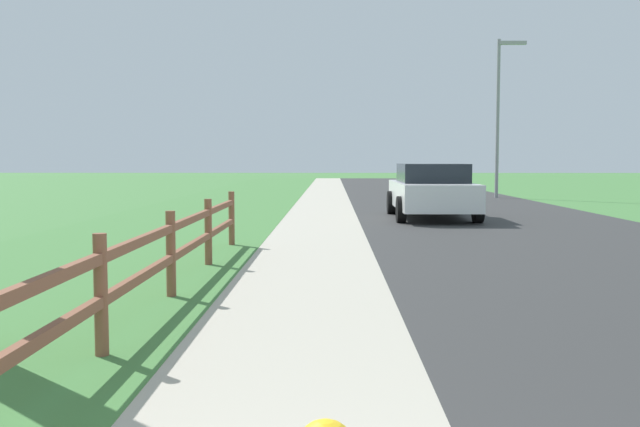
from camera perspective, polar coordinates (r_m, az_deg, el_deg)
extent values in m
plane|color=#457D3D|center=(25.86, 2.47, 0.78)|extent=(120.00, 120.00, 0.00)
cube|color=#323232|center=(28.16, 9.50, 1.02)|extent=(7.00, 66.00, 0.01)
cube|color=#B7AF9D|center=(27.94, -3.80, 1.04)|extent=(6.00, 66.00, 0.01)
cube|color=#457D3D|center=(28.10, -6.85, 1.04)|extent=(5.00, 66.00, 0.00)
cylinder|color=brown|center=(6.05, -16.86, -6.17)|extent=(0.11, 0.11, 0.99)
cylinder|color=brown|center=(8.46, -11.65, -3.14)|extent=(0.11, 0.11, 0.99)
cylinder|color=brown|center=(10.91, -8.78, -1.45)|extent=(0.11, 0.11, 0.99)
cylinder|color=brown|center=(13.38, -6.97, -0.38)|extent=(0.11, 0.11, 0.99)
cube|color=brown|center=(7.25, -13.81, -4.80)|extent=(0.07, 12.58, 0.09)
cube|color=brown|center=(7.21, -13.86, -2.08)|extent=(0.07, 12.58, 0.09)
cube|color=white|center=(19.67, 8.76, 1.45)|extent=(1.91, 4.75, 0.68)
cube|color=#1E232B|center=(19.59, 8.80, 3.16)|extent=(1.68, 2.40, 0.50)
cylinder|color=black|center=(21.05, 5.63, 0.87)|extent=(0.22, 0.66, 0.66)
cylinder|color=black|center=(21.29, 10.75, 0.85)|extent=(0.22, 0.66, 0.66)
cylinder|color=black|center=(18.12, 6.40, 0.31)|extent=(0.22, 0.66, 0.66)
cylinder|color=black|center=(18.40, 12.32, 0.30)|extent=(0.22, 0.66, 0.66)
cylinder|color=gray|center=(30.70, 13.80, 7.23)|extent=(0.14, 0.14, 6.45)
cube|color=#999999|center=(31.14, 14.91, 12.85)|extent=(1.10, 0.20, 0.14)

